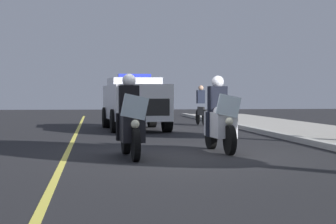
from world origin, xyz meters
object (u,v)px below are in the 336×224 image
Objects in this scene: police_suv at (135,101)px; cyclist_background at (201,105)px; police_motorcycle_lead_right at (220,121)px; police_motorcycle_lead_left at (130,123)px.

police_suv is 4.28m from cyclist_background.
cyclist_background is at bearing 171.78° from police_motorcycle_lead_right.
police_suv is (-9.62, 0.75, 0.37)m from police_motorcycle_lead_left.
police_suv is (-8.69, -1.32, 0.37)m from police_motorcycle_lead_right.
police_motorcycle_lead_left is 0.43× the size of police_suv.
police_motorcycle_lead_right is 1.22× the size of cyclist_background.
police_motorcycle_lead_right is 8.79m from police_suv.
police_suv is at bearing -44.78° from cyclist_background.
police_suv is at bearing 175.54° from police_motorcycle_lead_left.
police_motorcycle_lead_right is 11.84m from cyclist_background.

